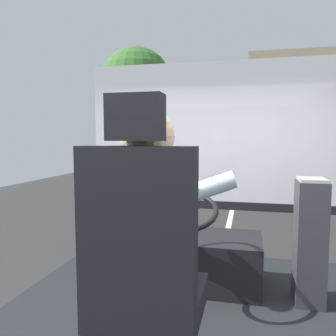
{
  "coord_description": "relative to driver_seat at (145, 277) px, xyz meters",
  "views": [
    {
      "loc": [
        0.37,
        -1.79,
        1.94
      ],
      "look_at": [
        -0.33,
        1.16,
        1.67
      ],
      "focal_mm": 35.92,
      "sensor_mm": 36.0,
      "label": 1
    }
  ],
  "objects": [
    {
      "name": "driver_seat",
      "position": [
        0.0,
        0.0,
        0.0
      ],
      "size": [
        0.48,
        0.48,
        1.36
      ],
      "color": "black",
      "rests_on": "bus_floor"
    },
    {
      "name": "bus_driver",
      "position": [
        0.0,
        0.1,
        0.22
      ],
      "size": [
        0.77,
        0.57,
        0.82
      ],
      "color": "#282833",
      "rests_on": "driver_seat"
    },
    {
      "name": "street_tree",
      "position": [
        -3.52,
        10.33,
        2.47
      ],
      "size": [
        2.59,
        2.59,
        5.15
      ],
      "color": "#4C3828",
      "rests_on": "ground"
    },
    {
      "name": "steering_console",
      "position": [
        -0.0,
        1.29,
        -0.37
      ],
      "size": [
        1.1,
        0.94,
        0.8
      ],
      "color": "black",
      "rests_on": "bus_floor"
    },
    {
      "name": "fare_box",
      "position": [
        0.87,
        1.18,
        -0.14
      ],
      "size": [
        0.2,
        0.27,
        0.91
      ],
      "color": "#333338",
      "rests_on": "bus_floor"
    },
    {
      "name": "ground",
      "position": [
        0.05,
        9.25,
        -1.37
      ],
      "size": [
        18.0,
        44.0,
        0.06
      ],
      "color": "#2C2C2C"
    },
    {
      "name": "parked_car_green",
      "position": [
        4.1,
        17.45,
        -0.72
      ],
      "size": [
        1.91,
        4.11,
        1.21
      ],
      "color": "#195633",
      "rests_on": "ground"
    },
    {
      "name": "windshield_panel",
      "position": [
        0.05,
        2.07,
        0.45
      ],
      "size": [
        2.5,
        0.08,
        1.48
      ],
      "color": "silver"
    }
  ]
}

